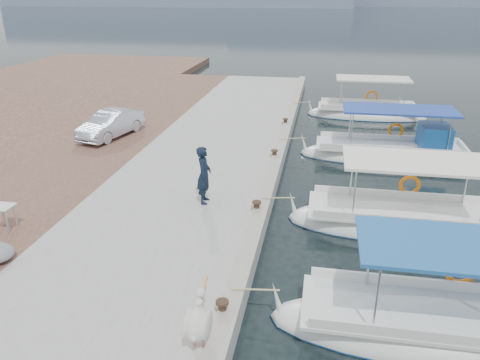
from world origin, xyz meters
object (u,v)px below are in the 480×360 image
(fishing_caique_c, at_px, (401,224))
(fishing_caique_e, at_px, (366,115))
(fisherman, at_px, (204,175))
(parked_car, at_px, (111,124))
(pelican, at_px, (198,322))
(fishing_caique_d, at_px, (392,155))
(fishing_caique_b, at_px, (451,333))

(fishing_caique_c, relative_size, fishing_caique_e, 1.04)
(fisherman, bearing_deg, parked_car, 37.94)
(fishing_caique_c, distance_m, pelican, 8.17)
(fishing_caique_e, relative_size, pelican, 5.03)
(parked_car, bearing_deg, fishing_caique_c, -12.40)
(parked_car, bearing_deg, fishing_caique_e, 46.22)
(fishing_caique_d, distance_m, fisherman, 9.54)
(fishing_caique_d, height_order, parked_car, fishing_caique_d)
(fishing_caique_b, relative_size, fishing_caique_c, 1.10)
(fishing_caique_e, relative_size, fisherman, 3.62)
(fisherman, bearing_deg, pelican, -172.90)
(pelican, distance_m, parked_car, 14.61)
(fishing_caique_d, bearing_deg, fisherman, -134.52)
(fishing_caique_c, xyz_separation_m, pelican, (-4.69, -6.63, 0.91))
(fishing_caique_e, bearing_deg, pelican, -102.70)
(fishing_caique_e, height_order, pelican, fishing_caique_e)
(parked_car, bearing_deg, fisherman, -32.45)
(fishing_caique_c, relative_size, pelican, 5.22)
(fishing_caique_c, height_order, fishing_caique_d, same)
(fishing_caique_c, relative_size, parked_car, 1.93)
(fishing_caique_b, distance_m, fishing_caique_c, 4.97)
(fishing_caique_b, bearing_deg, fishing_caique_c, 94.02)
(fishing_caique_c, relative_size, fishing_caique_d, 0.91)
(fisherman, bearing_deg, fishing_caique_e, -29.58)
(pelican, bearing_deg, fishing_caique_c, 54.70)
(fishing_caique_b, distance_m, fishing_caique_d, 11.42)
(pelican, xyz_separation_m, parked_car, (-7.48, 12.55, 0.06))
(fishing_caique_d, height_order, pelican, fishing_caique_d)
(fishing_caique_c, bearing_deg, fishing_caique_d, 85.99)
(fishing_caique_d, distance_m, fishing_caique_e, 7.22)
(fishing_caique_e, relative_size, parked_car, 1.86)
(pelican, height_order, parked_car, parked_car)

